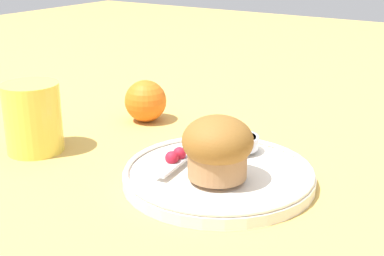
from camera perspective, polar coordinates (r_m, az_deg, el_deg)
The scene contains 8 objects.
ground_plane at distance 0.66m, azimuth 1.11°, elevation -6.02°, with size 3.00×3.00×0.00m, color tan.
plate at distance 0.67m, azimuth 2.85°, elevation -5.01°, with size 0.24×0.24×0.02m.
muffin at distance 0.63m, azimuth 2.75°, elevation -2.06°, with size 0.08×0.08×0.07m.
cream_ramekin at distance 0.72m, azimuth 4.77°, elevation -1.37°, with size 0.06×0.06×0.02m.
berry_pair at distance 0.67m, azimuth -1.76°, elevation -2.98°, with size 0.03×0.02×0.02m.
butter_knife at distance 0.70m, azimuth -0.57°, elevation -2.85°, with size 0.15×0.03×0.00m.
orange_fruit at distance 0.88m, azimuth -4.98°, elevation 2.89°, with size 0.07×0.07×0.07m.
juice_glass at distance 0.78m, azimuth -16.61°, elevation 1.05°, with size 0.08×0.08×0.10m.
Camera 1 is at (-0.51, -0.32, 0.29)m, focal length 50.00 mm.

